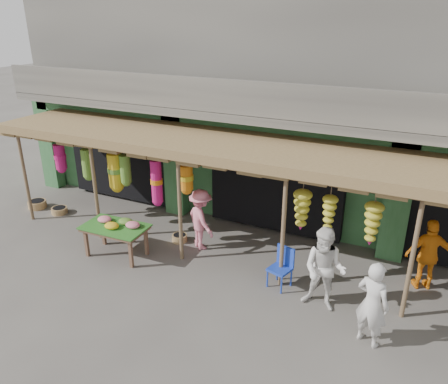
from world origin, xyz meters
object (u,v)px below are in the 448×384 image
at_px(blue_chair, 282,265).
at_px(person_vendor, 428,255).
at_px(flower_table, 116,227).
at_px(person_front, 372,304).
at_px(person_shopper, 201,220).
at_px(person_right, 324,270).

distance_m(blue_chair, person_vendor, 3.07).
xyz_separation_m(flower_table, person_front, (5.98, -0.51, 0.07)).
bearing_deg(person_vendor, person_shopper, -15.65).
relative_size(person_front, person_right, 0.94).
bearing_deg(flower_table, person_shopper, 34.04).
distance_m(flower_table, person_front, 6.01).
xyz_separation_m(blue_chair, person_vendor, (2.78, 1.25, 0.30)).
height_order(person_right, person_shopper, person_right).
distance_m(flower_table, person_right, 4.99).
xyz_separation_m(flower_table, blue_chair, (4.01, 0.52, -0.25)).
height_order(flower_table, blue_chair, flower_table).
relative_size(person_front, person_shopper, 1.05).
xyz_separation_m(person_vendor, person_shopper, (-5.14, -0.56, -0.02)).
bearing_deg(person_right, blue_chair, 161.38).
xyz_separation_m(blue_chair, person_front, (1.98, -1.03, 0.32)).
bearing_deg(person_vendor, flower_table, -7.29).
height_order(blue_chair, person_vendor, person_vendor).
xyz_separation_m(person_front, person_vendor, (0.81, 2.28, -0.02)).
height_order(blue_chair, person_front, person_front).
xyz_separation_m(person_front, person_right, (-1.00, 0.64, 0.05)).
bearing_deg(person_shopper, flower_table, 70.30).
bearing_deg(person_vendor, blue_chair, 2.23).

